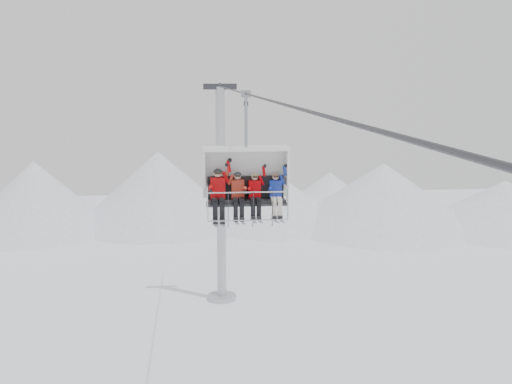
{
  "coord_description": "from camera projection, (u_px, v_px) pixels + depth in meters",
  "views": [
    {
      "loc": [
        -1.65,
        -16.77,
        13.76
      ],
      "look_at": [
        0.0,
        0.0,
        10.78
      ],
      "focal_mm": 45.0,
      "sensor_mm": 36.0,
      "label": 1
    }
  ],
  "objects": [
    {
      "name": "lift_tower_right",
      "position": [
        221.0,
        210.0,
        39.54
      ],
      "size": [
        2.0,
        1.8,
        13.48
      ],
      "color": "#ACAFB4",
      "rests_on": "ground"
    },
    {
      "name": "haul_cable",
      "position": [
        256.0,
        97.0,
        16.67
      ],
      "size": [
        0.06,
        50.0,
        0.06
      ],
      "primitive_type": "cylinder",
      "rotation": [
        1.57,
        0.0,
        0.0
      ],
      "color": "#313136",
      "rests_on": "lift_tower_left"
    },
    {
      "name": "skier_center_right",
      "position": [
        255.0,
        194.0,
        20.18
      ],
      "size": [
        0.38,
        1.69,
        1.54
      ],
      "color": "#C80208",
      "rests_on": "chairlift_carrier"
    },
    {
      "name": "skier_center_left",
      "position": [
        238.0,
        194.0,
        20.13
      ],
      "size": [
        0.4,
        1.69,
        1.6
      ],
      "color": "#AF301E",
      "rests_on": "chairlift_carrier"
    },
    {
      "name": "skier_far_left",
      "position": [
        218.0,
        192.0,
        20.08
      ],
      "size": [
        0.45,
        1.69,
        1.78
      ],
      "color": "#C0080B",
      "rests_on": "chairlift_carrier"
    },
    {
      "name": "skier_far_right",
      "position": [
        276.0,
        194.0,
        20.25
      ],
      "size": [
        0.38,
        1.69,
        1.54
      ],
      "color": "#192F9D",
      "rests_on": "chairlift_carrier"
    },
    {
      "name": "ridgeline",
      "position": [
        195.0,
        198.0,
        59.55
      ],
      "size": [
        72.0,
        21.0,
        7.0
      ],
      "color": "white",
      "rests_on": "ground"
    },
    {
      "name": "chairlift_carrier",
      "position": [
        246.0,
        175.0,
        20.38
      ],
      "size": [
        2.71,
        1.17,
        3.98
      ],
      "color": "black",
      "rests_on": "haul_cable"
    }
  ]
}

